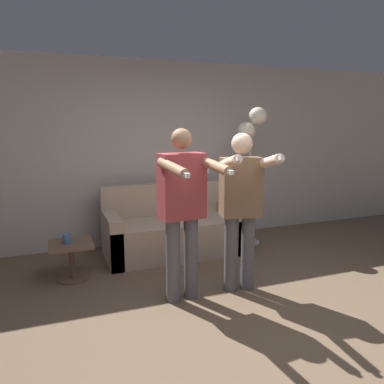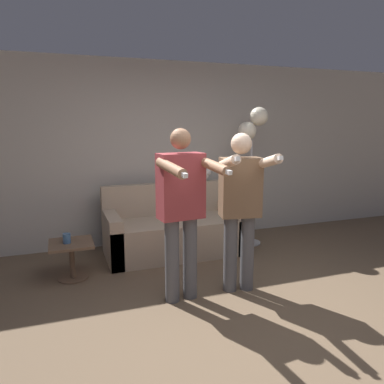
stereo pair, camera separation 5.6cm
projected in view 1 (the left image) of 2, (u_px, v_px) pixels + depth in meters
name	position (u px, v px, depth m)	size (l,w,h in m)	color
ground_plane	(249.00, 323.00, 3.29)	(16.00, 16.00, 0.00)	brown
wall_back	(164.00, 153.00, 5.45)	(10.00, 0.05, 2.60)	#B7B2A8
couch	(173.00, 231.00, 5.03)	(1.81, 0.84, 0.91)	tan
person_left	(183.00, 204.00, 3.55)	(0.55, 0.71, 1.69)	#56565B
person_right	(241.00, 202.00, 3.78)	(0.56, 0.73, 1.64)	#56565B
cat	(199.00, 175.00, 5.37)	(0.45, 0.12, 0.19)	silver
floor_lamp	(252.00, 134.00, 5.21)	(0.44, 0.33, 1.95)	#B2B2B7
side_table	(71.00, 253.00, 4.16)	(0.47, 0.47, 0.43)	brown
cup	(67.00, 239.00, 4.11)	(0.08, 0.08, 0.11)	#3D6693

